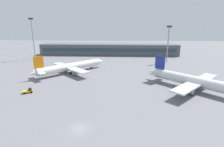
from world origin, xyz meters
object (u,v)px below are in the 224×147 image
(baggage_tug_yellow, at_px, (28,91))
(floodlight_tower_east, at_px, (168,41))
(airplane_near, at_px, (200,83))
(airplane_mid, at_px, (72,67))
(floodlight_tower_west, at_px, (33,36))

(baggage_tug_yellow, height_order, floodlight_tower_east, floodlight_tower_east)
(baggage_tug_yellow, distance_m, floodlight_tower_east, 88.84)
(airplane_near, xyz_separation_m, baggage_tug_yellow, (-64.81, -5.10, -2.70))
(floodlight_tower_east, bearing_deg, airplane_mid, -152.63)
(airplane_mid, distance_m, baggage_tug_yellow, 30.63)
(floodlight_tower_west, bearing_deg, baggage_tug_yellow, -66.17)
(airplane_near, relative_size, floodlight_tower_west, 1.23)
(baggage_tug_yellow, relative_size, floodlight_tower_east, 0.16)
(airplane_mid, height_order, floodlight_tower_east, floodlight_tower_east)
(airplane_mid, height_order, baggage_tug_yellow, airplane_mid)
(airplane_near, bearing_deg, baggage_tug_yellow, -175.50)
(airplane_mid, xyz_separation_m, floodlight_tower_east, (56.80, 29.40, 10.72))
(airplane_mid, bearing_deg, airplane_near, -23.28)
(baggage_tug_yellow, xyz_separation_m, floodlight_tower_west, (-28.96, 65.57, 15.88))
(airplane_mid, bearing_deg, floodlight_tower_west, 135.97)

